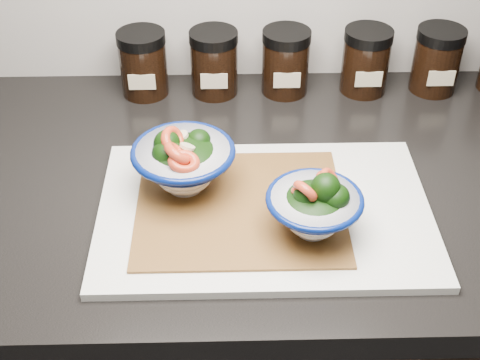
{
  "coord_description": "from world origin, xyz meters",
  "views": [
    {
      "loc": [
        -0.19,
        0.68,
        1.5
      ],
      "look_at": [
        -0.18,
        1.36,
        0.96
      ],
      "focal_mm": 50.0,
      "sensor_mm": 36.0,
      "label": 1
    }
  ],
  "objects_px": {
    "bowl_right": "(315,207)",
    "spice_jar_c": "(286,62)",
    "bowl_left": "(183,162)",
    "spice_jar_b": "(214,62)",
    "spice_jar_e": "(437,60)",
    "cutting_board": "(264,212)",
    "spice_jar_d": "(366,61)",
    "spice_jar_a": "(143,63)"
  },
  "relations": [
    {
      "from": "bowl_right",
      "to": "spice_jar_b",
      "type": "xyz_separation_m",
      "value": [
        -0.13,
        0.38,
        0.0
      ]
    },
    {
      "from": "bowl_right",
      "to": "spice_jar_c",
      "type": "height_order",
      "value": "spice_jar_c"
    },
    {
      "from": "spice_jar_a",
      "to": "spice_jar_b",
      "type": "height_order",
      "value": "same"
    },
    {
      "from": "bowl_left",
      "to": "bowl_right",
      "type": "distance_m",
      "value": 0.19
    },
    {
      "from": "bowl_right",
      "to": "spice_jar_c",
      "type": "bearing_deg",
      "value": 91.17
    },
    {
      "from": "spice_jar_d",
      "to": "bowl_right",
      "type": "bearing_deg",
      "value": -108.9
    },
    {
      "from": "bowl_right",
      "to": "cutting_board",
      "type": "bearing_deg",
      "value": 140.54
    },
    {
      "from": "spice_jar_b",
      "to": "spice_jar_e",
      "type": "height_order",
      "value": "same"
    },
    {
      "from": "bowl_right",
      "to": "spice_jar_b",
      "type": "bearing_deg",
      "value": 108.91
    },
    {
      "from": "spice_jar_c",
      "to": "spice_jar_e",
      "type": "bearing_deg",
      "value": 0.0
    },
    {
      "from": "cutting_board",
      "to": "bowl_left",
      "type": "bearing_deg",
      "value": 158.01
    },
    {
      "from": "bowl_left",
      "to": "spice_jar_c",
      "type": "xyz_separation_m",
      "value": [
        0.16,
        0.28,
        -0.0
      ]
    },
    {
      "from": "cutting_board",
      "to": "spice_jar_a",
      "type": "xyz_separation_m",
      "value": [
        -0.19,
        0.33,
        0.05
      ]
    },
    {
      "from": "cutting_board",
      "to": "bowl_left",
      "type": "xyz_separation_m",
      "value": [
        -0.11,
        0.04,
        0.05
      ]
    },
    {
      "from": "cutting_board",
      "to": "bowl_right",
      "type": "height_order",
      "value": "bowl_right"
    },
    {
      "from": "bowl_left",
      "to": "spice_jar_d",
      "type": "height_order",
      "value": "bowl_left"
    },
    {
      "from": "cutting_board",
      "to": "spice_jar_b",
      "type": "relative_size",
      "value": 3.98
    },
    {
      "from": "spice_jar_a",
      "to": "spice_jar_d",
      "type": "height_order",
      "value": "same"
    },
    {
      "from": "spice_jar_c",
      "to": "bowl_right",
      "type": "bearing_deg",
      "value": -88.83
    },
    {
      "from": "spice_jar_b",
      "to": "spice_jar_a",
      "type": "bearing_deg",
      "value": 180.0
    },
    {
      "from": "spice_jar_c",
      "to": "spice_jar_e",
      "type": "distance_m",
      "value": 0.26
    },
    {
      "from": "spice_jar_b",
      "to": "spice_jar_c",
      "type": "height_order",
      "value": "same"
    },
    {
      "from": "bowl_left",
      "to": "spice_jar_b",
      "type": "xyz_separation_m",
      "value": [
        0.04,
        0.28,
        -0.0
      ]
    },
    {
      "from": "spice_jar_a",
      "to": "spice_jar_d",
      "type": "relative_size",
      "value": 1.0
    },
    {
      "from": "bowl_left",
      "to": "bowl_right",
      "type": "relative_size",
      "value": 1.15
    },
    {
      "from": "spice_jar_d",
      "to": "bowl_left",
      "type": "bearing_deg",
      "value": -136.52
    },
    {
      "from": "bowl_right",
      "to": "spice_jar_e",
      "type": "relative_size",
      "value": 1.1
    },
    {
      "from": "spice_jar_a",
      "to": "spice_jar_e",
      "type": "distance_m",
      "value": 0.5
    },
    {
      "from": "spice_jar_d",
      "to": "spice_jar_b",
      "type": "bearing_deg",
      "value": 180.0
    },
    {
      "from": "spice_jar_c",
      "to": "spice_jar_d",
      "type": "height_order",
      "value": "same"
    },
    {
      "from": "spice_jar_a",
      "to": "spice_jar_b",
      "type": "bearing_deg",
      "value": 0.0
    },
    {
      "from": "spice_jar_e",
      "to": "bowl_right",
      "type": "bearing_deg",
      "value": -123.65
    },
    {
      "from": "cutting_board",
      "to": "spice_jar_e",
      "type": "distance_m",
      "value": 0.46
    },
    {
      "from": "spice_jar_c",
      "to": "spice_jar_e",
      "type": "relative_size",
      "value": 1.0
    },
    {
      "from": "cutting_board",
      "to": "bowl_right",
      "type": "bearing_deg",
      "value": -39.46
    },
    {
      "from": "spice_jar_a",
      "to": "spice_jar_e",
      "type": "relative_size",
      "value": 1.0
    },
    {
      "from": "bowl_left",
      "to": "spice_jar_b",
      "type": "relative_size",
      "value": 1.27
    },
    {
      "from": "cutting_board",
      "to": "spice_jar_e",
      "type": "bearing_deg",
      "value": 46.53
    },
    {
      "from": "spice_jar_b",
      "to": "spice_jar_e",
      "type": "distance_m",
      "value": 0.38
    },
    {
      "from": "bowl_right",
      "to": "spice_jar_c",
      "type": "xyz_separation_m",
      "value": [
        -0.01,
        0.38,
        0.0
      ]
    },
    {
      "from": "spice_jar_d",
      "to": "spice_jar_e",
      "type": "xyz_separation_m",
      "value": [
        0.12,
        0.0,
        0.0
      ]
    },
    {
      "from": "bowl_left",
      "to": "spice_jar_b",
      "type": "bearing_deg",
      "value": 81.85
    }
  ]
}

